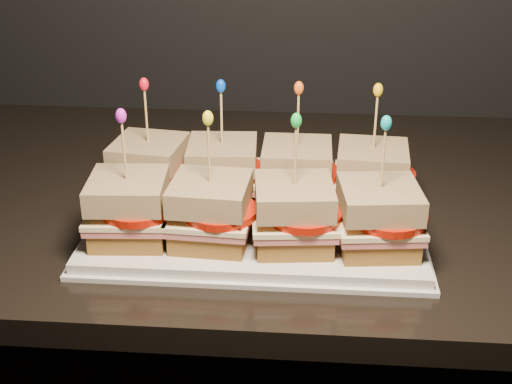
{
  "coord_description": "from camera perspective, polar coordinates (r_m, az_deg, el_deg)",
  "views": [
    {
      "loc": [
        -0.61,
        0.78,
        1.36
      ],
      "look_at": [
        -0.67,
        1.55,
        0.99
      ],
      "focal_mm": 50.0,
      "sensor_mm": 36.0,
      "label": 1
    }
  ],
  "objects": [
    {
      "name": "sandwich_4_bread_top",
      "position": [
        0.82,
        -10.24,
        0.13
      ],
      "size": [
        0.09,
        0.09,
        0.03
      ],
      "primitive_type": "cube",
      "rotation": [
        0.0,
        0.0,
        0.07
      ],
      "color": "#4F2D0E",
      "rests_on": "sandwich_4_tomato"
    },
    {
      "name": "sandwich_3_cheese",
      "position": [
        0.91,
        9.2,
        1.1
      ],
      "size": [
        0.1,
        0.1,
        0.01
      ],
      "primitive_type": "cube",
      "rotation": [
        0.0,
        0.0,
        -0.07
      ],
      "color": "#FFE9AF",
      "rests_on": "sandwich_3_ham"
    },
    {
      "name": "sandwich_5_cheese",
      "position": [
        0.81,
        -3.63,
        -1.79
      ],
      "size": [
        0.1,
        0.1,
        0.01
      ],
      "primitive_type": "cube",
      "rotation": [
        0.0,
        0.0,
        -0.06
      ],
      "color": "#FFE9AF",
      "rests_on": "sandwich_5_ham"
    },
    {
      "name": "sandwich_0_bread_bot",
      "position": [
        0.94,
        -8.38,
        0.42
      ],
      "size": [
        0.09,
        0.09,
        0.02
      ],
      "primitive_type": "cube",
      "rotation": [
        0.0,
        0.0,
        -0.13
      ],
      "color": "brown",
      "rests_on": "platter"
    },
    {
      "name": "sandwich_3_pick",
      "position": [
        0.89,
        9.53,
        5.29
      ],
      "size": [
        0.0,
        0.0,
        0.09
      ],
      "primitive_type": "cylinder",
      "color": "tan",
      "rests_on": "sandwich_3_bread_top"
    },
    {
      "name": "sandwich_4_pick",
      "position": [
        0.8,
        -10.49,
        3.0
      ],
      "size": [
        0.0,
        0.0,
        0.09
      ],
      "primitive_type": "cylinder",
      "color": "tan",
      "rests_on": "sandwich_4_bread_top"
    },
    {
      "name": "sandwich_7_ham",
      "position": [
        0.81,
        9.7,
        -2.68
      ],
      "size": [
        0.1,
        0.1,
        0.01
      ],
      "primitive_type": "cube",
      "rotation": [
        0.0,
        0.0,
        0.11
      ],
      "color": "#CC5958",
      "rests_on": "sandwich_7_bread_bot"
    },
    {
      "name": "sandwich_7_pick",
      "position": [
        0.78,
        10.12,
        2.37
      ],
      "size": [
        0.0,
        0.0,
        0.09
      ],
      "primitive_type": "cylinder",
      "color": "tan",
      "rests_on": "sandwich_7_bread_top"
    },
    {
      "name": "sandwich_1_tomato",
      "position": [
        0.91,
        -1.98,
        1.76
      ],
      "size": [
        0.08,
        0.08,
        0.01
      ],
      "primitive_type": "cylinder",
      "color": "#B81808",
      "rests_on": "sandwich_1_cheese"
    },
    {
      "name": "sandwich_6_bread_top",
      "position": [
        0.8,
        3.08,
        -0.34
      ],
      "size": [
        0.09,
        0.09,
        0.03
      ],
      "primitive_type": "cube",
      "rotation": [
        0.0,
        0.0,
        0.1
      ],
      "color": "#4F2D0E",
      "rests_on": "sandwich_6_tomato"
    },
    {
      "name": "sandwich_2_bread_bot",
      "position": [
        0.92,
        3.22,
        0.02
      ],
      "size": [
        0.08,
        0.08,
        0.02
      ],
      "primitive_type": "cube",
      "rotation": [
        0.0,
        0.0,
        -0.0
      ],
      "color": "brown",
      "rests_on": "platter"
    },
    {
      "name": "sandwich_0_ham",
      "position": [
        0.93,
        -8.44,
        1.29
      ],
      "size": [
        0.1,
        0.1,
        0.01
      ],
      "primitive_type": "cube",
      "rotation": [
        0.0,
        0.0,
        -0.13
      ],
      "color": "#CC5958",
      "rests_on": "sandwich_0_bread_bot"
    },
    {
      "name": "sandwich_4_cheese",
      "position": [
        0.83,
        -10.1,
        -1.53
      ],
      "size": [
        0.1,
        0.1,
        0.01
      ],
      "primitive_type": "cube",
      "rotation": [
        0.0,
        0.0,
        0.07
      ],
      "color": "#FFE9AF",
      "rests_on": "sandwich_4_ham"
    },
    {
      "name": "sandwich_4_ham",
      "position": [
        0.84,
        -10.06,
        -1.95
      ],
      "size": [
        0.1,
        0.1,
        0.01
      ],
      "primitive_type": "cube",
      "rotation": [
        0.0,
        0.0,
        0.07
      ],
      "color": "#CC5958",
      "rests_on": "sandwich_4_bread_bot"
    },
    {
      "name": "sandwich_6_ham",
      "position": [
        0.81,
        3.02,
        -2.47
      ],
      "size": [
        0.1,
        0.1,
        0.01
      ],
      "primitive_type": "cube",
      "rotation": [
        0.0,
        0.0,
        0.1
      ],
      "color": "#CC5958",
      "rests_on": "sandwich_6_bread_bot"
    },
    {
      "name": "sandwich_2_pick",
      "position": [
        0.88,
        3.37,
        5.52
      ],
      "size": [
        0.0,
        0.0,
        0.09
      ],
      "primitive_type": "cylinder",
      "color": "tan",
      "rests_on": "sandwich_2_bread_top"
    },
    {
      "name": "sandwich_7_bread_top",
      "position": [
        0.8,
        9.87,
        -0.57
      ],
      "size": [
        0.1,
        0.1,
        0.03
      ],
      "primitive_type": "cube",
      "rotation": [
        0.0,
        0.0,
        0.11
      ],
      "color": "#4F2D0E",
      "rests_on": "sandwich_7_tomato"
    },
    {
      "name": "sandwich_2_bread_top",
      "position": [
        0.9,
        3.3,
        2.86
      ],
      "size": [
        0.09,
        0.09,
        0.03
      ],
      "primitive_type": "cube",
      "rotation": [
        0.0,
        0.0,
        -0.0
      ],
      "color": "#4F2D0E",
      "rests_on": "sandwich_2_tomato"
    },
    {
      "name": "sandwich_0_bread_top",
      "position": [
        0.92,
        -8.57,
        3.19
      ],
      "size": [
        0.1,
        0.1,
        0.03
      ],
      "primitive_type": "cube",
      "rotation": [
        0.0,
        0.0,
        -0.13
      ],
      "color": "#4F2D0E",
      "rests_on": "sandwich_0_tomato"
    },
    {
      "name": "sandwich_5_tomato",
      "position": [
        0.8,
        -2.86,
        -1.54
      ],
      "size": [
        0.08,
        0.08,
        0.01
      ],
      "primitive_type": "cylinder",
      "color": "#B81808",
      "rests_on": "sandwich_5_cheese"
    },
    {
      "name": "sandwich_1_ham",
      "position": [
        0.92,
        -2.67,
        1.11
      ],
      "size": [
        0.1,
        0.09,
        0.01
      ],
      "primitive_type": "cube",
      "rotation": [
        0.0,
        0.0,
        0.06
      ],
      "color": "#CC5958",
      "rests_on": "sandwich_1_bread_bot"
    },
    {
      "name": "sandwich_5_bread_top",
      "position": [
        0.8,
        -3.69,
        -0.1
      ],
      "size": [
        0.09,
        0.09,
        0.03
      ],
      "primitive_type": "cube",
      "rotation": [
        0.0,
        0.0,
        -0.06
      ],
      "color": "#4F2D0E",
      "rests_on": "sandwich_5_tomato"
    },
    {
      "name": "sandwich_1_cheese",
      "position": [
        0.92,
        -2.68,
        1.5
      ],
      "size": [
        0.1,
        0.1,
        0.01
      ],
      "primitive_type": "cube",
      "rotation": [
        0.0,
        0.0,
        0.06
      ],
      "color": "#FFE9AF",
      "rests_on": "sandwich_1_ham"
    },
    {
      "name": "sandwich_7_cheese",
      "position": [
        0.81,
        9.73,
        -2.25
      ],
      "size": [
        0.1,
        0.1,
        0.01
      ],
      "primitive_type": "cube",
      "rotation": [
        0.0,
        0.0,
        0.11
      ],
      "color": "#FFE9AF",
      "rests_on": "sandwich_7_ham"
    },
    {
      "name": "sandwich_0_tomato",
      "position": [
        0.92,
        -7.85,
        1.93
      ],
      "size": [
        0.08,
        0.08,
        0.01
      ],
      "primitive_type": "cylinder",
      "color": "#B81808",
      "rests_on": "sandwich_0_cheese"
    },
    {
      "name": "sandwich_7_bread_bot",
      "position": [
        0.82,
        9.62,
        -3.65
      ],
      "size": [
        0.09,
        0.09,
        0.02
      ],
      "primitive_type": "cube",
      "rotation": [
        0.0,
        0.0,
        0.11
      ],
      "color": "brown",
      "rests_on": "platter"
    },
    {
      "name": "sandwich_1_frill",
      "position": [
        0.87,
        -2.83,
        8.46
      ],
      "size": [
        0.01,
        0.01,
        0.02
      ],
      "primitive_type": "ellipsoid",
      "color": "blue",
      "rests_on": "sandwich_1_pick"
    },
    {
      "name": "sandwich_6_bread_bot",
      "position": [
        0.82,
        3.0,
        -3.44
      ],
      "size": [
        0.09,
        0.09,
        0.02
      ],
      "primitive_type": "cube",
      "rotation": [
        0.0,
        0.0,
        0.1
      ],
      "color": "brown",
      "rests_on": "platter"
    },
    {
      "name": "sandwich_3_tomato",
      "position": [
        0.91,
        10.02,
        1.35
      ],
      "size": [
        0.08,
        0.08,
        0.01
      ],
      "primitive_type": "cylinder",
      "color": "#B81808",
      "rests_on": "sandwich_3_cheese"
    },
    {
      "name": "sandwich_5_ham",
      "position": [
        0.82,
        -3.62,
        -2.22
      ],
      "size": [
        0.1,
        0.1,
        0.01
      ],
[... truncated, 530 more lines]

